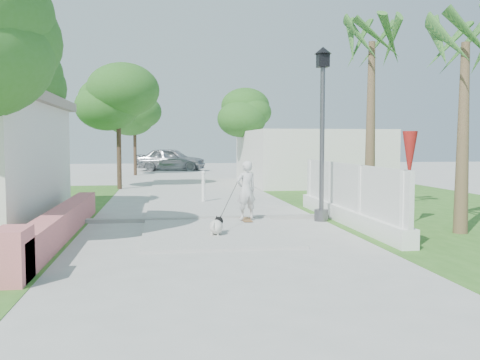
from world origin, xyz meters
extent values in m
plane|color=#B7B7B2|center=(0.00, 0.00, 0.00)|extent=(90.00, 90.00, 0.00)
cube|color=#B7B7B2|center=(0.00, 20.00, 0.03)|extent=(3.20, 36.00, 0.06)
cube|color=#999993|center=(0.00, 6.00, 0.05)|extent=(6.50, 0.25, 0.10)
cube|color=#326820|center=(7.00, 8.00, 0.01)|extent=(8.00, 20.00, 0.01)
cube|color=#E37477|center=(-3.30, 4.00, 0.30)|extent=(0.45, 8.00, 0.60)
cube|color=#E37477|center=(-3.30, 0.20, 0.40)|extent=(0.45, 0.80, 0.80)
cube|color=white|center=(3.40, 5.00, 0.20)|extent=(0.35, 7.00, 0.40)
cube|color=white|center=(3.40, 5.00, 0.95)|extent=(0.10, 7.00, 1.10)
cube|color=white|center=(3.40, 1.80, 0.75)|extent=(0.14, 0.14, 1.50)
cube|color=white|center=(3.40, 4.00, 0.75)|extent=(0.14, 0.14, 1.50)
cube|color=white|center=(3.40, 6.20, 0.75)|extent=(0.14, 0.14, 1.50)
cube|color=white|center=(3.40, 8.20, 0.75)|extent=(0.14, 0.14, 1.50)
cube|color=silver|center=(6.00, 18.00, 1.30)|extent=(6.00, 8.00, 2.60)
cylinder|color=#59595E|center=(2.90, 5.50, 0.15)|extent=(0.36, 0.36, 0.30)
cylinder|color=#59595E|center=(2.90, 5.50, 2.00)|extent=(0.12, 0.12, 4.00)
cube|color=black|center=(2.90, 5.50, 4.10)|extent=(0.28, 0.28, 0.35)
cone|color=black|center=(2.90, 5.50, 4.35)|extent=(0.44, 0.44, 0.18)
cylinder|color=white|center=(0.20, 10.00, 0.50)|extent=(0.12, 0.12, 1.00)
sphere|color=white|center=(0.20, 10.00, 1.02)|extent=(0.14, 0.14, 0.14)
cylinder|color=#59595E|center=(4.80, 4.50, 1.00)|extent=(0.04, 0.04, 2.00)
cone|color=red|center=(4.80, 4.50, 1.70)|extent=(0.36, 0.36, 1.20)
cylinder|color=#4C3826|center=(-5.50, 8.50, 1.75)|extent=(0.20, 0.20, 3.50)
ellipsoid|color=#2A631C|center=(-5.50, 8.50, 3.25)|extent=(3.20, 3.20, 2.40)
ellipsoid|color=#2A631C|center=(-5.30, 8.30, 3.60)|extent=(2.72, 2.72, 2.05)
ellipsoid|color=#2A631C|center=(-5.70, 8.70, 3.95)|extent=(2.40, 2.40, 1.79)
cylinder|color=#4C3826|center=(-3.00, 16.00, 1.92)|extent=(0.20, 0.20, 3.85)
ellipsoid|color=#2A631C|center=(-3.00, 16.00, 3.58)|extent=(3.40, 3.40, 2.55)
ellipsoid|color=#2A631C|center=(-2.80, 15.80, 3.92)|extent=(2.89, 2.89, 2.18)
ellipsoid|color=#2A631C|center=(-3.20, 16.20, 4.28)|extent=(2.55, 2.55, 1.90)
cylinder|color=#4C3826|center=(3.20, 20.00, 1.75)|extent=(0.20, 0.20, 3.50)
ellipsoid|color=#2A631C|center=(3.20, 20.00, 3.25)|extent=(3.00, 3.00, 2.25)
ellipsoid|color=#2A631C|center=(3.40, 19.80, 3.60)|extent=(2.55, 2.55, 1.92)
ellipsoid|color=#2A631C|center=(3.00, 20.20, 3.95)|extent=(2.25, 2.25, 1.68)
cylinder|color=#4C3826|center=(-2.80, 26.00, 1.92)|extent=(0.20, 0.20, 3.85)
ellipsoid|color=#2A631C|center=(-2.80, 26.00, 3.58)|extent=(3.20, 3.20, 2.40)
ellipsoid|color=#2A631C|center=(-2.60, 25.80, 3.92)|extent=(2.72, 2.72, 2.05)
ellipsoid|color=#2A631C|center=(-3.00, 26.20, 4.28)|extent=(2.40, 2.40, 1.79)
cone|color=brown|center=(4.60, 6.50, 2.40)|extent=(0.32, 0.32, 4.80)
cone|color=brown|center=(5.40, 3.20, 2.10)|extent=(0.32, 0.32, 4.20)
cube|color=brown|center=(0.93, 5.47, 0.08)|extent=(0.45, 0.79, 0.02)
imported|color=silver|center=(0.93, 5.47, 0.83)|extent=(0.62, 0.50, 1.47)
cylinder|color=gray|center=(0.86, 5.20, 0.03)|extent=(0.02, 0.05, 0.05)
cylinder|color=gray|center=(1.00, 5.20, 0.03)|extent=(0.02, 0.05, 0.05)
cylinder|color=gray|center=(0.86, 5.75, 0.03)|extent=(0.02, 0.05, 0.05)
cylinder|color=gray|center=(1.00, 5.75, 0.03)|extent=(0.02, 0.05, 0.05)
ellipsoid|color=silver|center=(-0.03, 3.49, 0.23)|extent=(0.43, 0.55, 0.30)
sphere|color=black|center=(0.05, 3.71, 0.32)|extent=(0.19, 0.19, 0.19)
sphere|color=silver|center=(0.08, 3.79, 0.29)|extent=(0.09, 0.09, 0.09)
cone|color=black|center=(0.00, 3.72, 0.41)|extent=(0.06, 0.06, 0.07)
cone|color=black|center=(0.09, 3.69, 0.41)|extent=(0.06, 0.06, 0.07)
cylinder|color=silver|center=(-0.06, 3.62, 0.07)|extent=(0.04, 0.04, 0.14)
cylinder|color=silver|center=(0.07, 3.58, 0.07)|extent=(0.04, 0.04, 0.14)
cylinder|color=silver|center=(-0.13, 3.41, 0.07)|extent=(0.04, 0.04, 0.14)
cylinder|color=silver|center=(-0.01, 3.37, 0.07)|extent=(0.04, 0.04, 0.14)
cylinder|color=silver|center=(-0.11, 3.28, 0.31)|extent=(0.07, 0.12, 0.12)
imported|color=#B0B4B8|center=(-0.50, 30.79, 0.83)|extent=(5.20, 3.11, 1.66)
camera|label=1|loc=(-1.17, -7.74, 2.02)|focal=40.00mm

